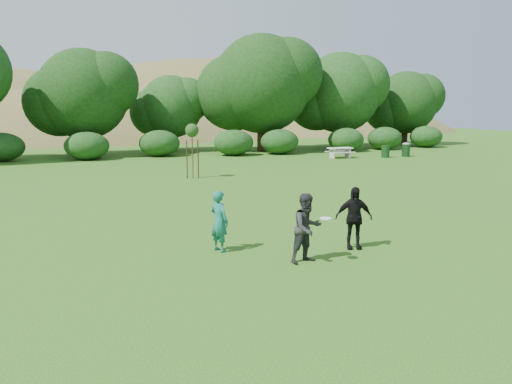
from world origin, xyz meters
The scene contains 11 objects.
ground centered at (0.00, 0.00, 0.00)m, with size 120.00×120.00×0.00m, color #19470C.
player_teal centered at (-1.83, 0.83, 0.80)m, with size 0.58×0.38×1.60m, color #166657.
player_grey centered at (-0.14, -0.80, 0.84)m, with size 0.82×0.64×1.68m, color #28282B.
player_black centered at (1.54, -0.18, 0.83)m, with size 0.97×0.40×1.65m, color black.
trash_can_near centered at (16.62, 19.81, 0.45)m, with size 0.60×0.60×0.90m, color #143715.
frisbee centered at (0.21, -1.07, 1.10)m, with size 0.27×0.27×0.03m.
sapling centered at (0.71, 14.22, 2.42)m, with size 0.70×0.70×2.85m.
picnic_table centered at (13.33, 20.75, 0.52)m, with size 1.80×1.48×0.76m.
trash_can_lidded centered at (18.49, 19.88, 0.54)m, with size 0.60×0.60×1.05m.
hillside centered at (-0.56, 68.45, -11.97)m, with size 150.00×72.00×52.00m.
tree_row centered at (3.23, 28.68, 4.87)m, with size 53.92×10.38×9.62m.
Camera 1 is at (-5.39, -11.20, 3.69)m, focal length 35.00 mm.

